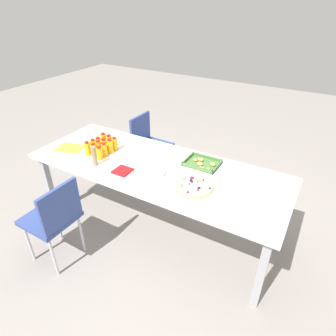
% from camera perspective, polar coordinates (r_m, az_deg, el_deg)
% --- Properties ---
extents(ground_plane, '(12.00, 12.00, 0.00)m').
position_cam_1_polar(ground_plane, '(3.09, -2.09, -11.49)').
color(ground_plane, gray).
extents(party_table, '(2.41, 0.89, 0.75)m').
position_cam_1_polar(party_table, '(2.67, -2.37, -0.61)').
color(party_table, silver).
rests_on(party_table, ground_plane).
extents(chair_near_left, '(0.41, 0.41, 0.83)m').
position_cam_1_polar(chair_near_left, '(2.63, -21.68, -8.89)').
color(chair_near_left, '#33478C').
rests_on(chair_near_left, ground_plane).
extents(chair_far_left, '(0.41, 0.41, 0.83)m').
position_cam_1_polar(chair_far_left, '(3.64, -3.94, 5.20)').
color(chair_far_left, '#33478C').
rests_on(chair_far_left, ground_plane).
extents(juice_bottle_0, '(0.06, 0.06, 0.14)m').
position_cam_1_polar(juice_bottle_0, '(2.89, -15.69, 3.70)').
color(juice_bottle_0, '#F9AD14').
rests_on(juice_bottle_0, party_table).
extents(juice_bottle_1, '(0.05, 0.05, 0.14)m').
position_cam_1_polar(juice_bottle_1, '(2.84, -14.58, 3.36)').
color(juice_bottle_1, '#F9AD14').
rests_on(juice_bottle_1, party_table).
extents(juice_bottle_2, '(0.06, 0.06, 0.13)m').
position_cam_1_polar(juice_bottle_2, '(2.79, -13.43, 2.85)').
color(juice_bottle_2, '#F9AC14').
rests_on(juice_bottle_2, party_table).
extents(juice_bottle_3, '(0.06, 0.06, 0.14)m').
position_cam_1_polar(juice_bottle_3, '(2.93, -14.62, 4.23)').
color(juice_bottle_3, '#F9AD14').
rests_on(juice_bottle_3, party_table).
extents(juice_bottle_4, '(0.06, 0.06, 0.15)m').
position_cam_1_polar(juice_bottle_4, '(2.88, -13.62, 3.95)').
color(juice_bottle_4, '#FAAC14').
rests_on(juice_bottle_4, party_table).
extents(juice_bottle_5, '(0.05, 0.05, 0.14)m').
position_cam_1_polar(juice_bottle_5, '(2.84, -12.53, 3.56)').
color(juice_bottle_5, '#F9AD14').
rests_on(juice_bottle_5, party_table).
extents(juice_bottle_6, '(0.06, 0.06, 0.13)m').
position_cam_1_polar(juice_bottle_6, '(2.98, -13.66, 4.76)').
color(juice_bottle_6, '#F9AD14').
rests_on(juice_bottle_6, party_table).
extents(juice_bottle_7, '(0.06, 0.06, 0.13)m').
position_cam_1_polar(juice_bottle_7, '(2.94, -12.61, 4.45)').
color(juice_bottle_7, '#F9AD14').
rests_on(juice_bottle_7, party_table).
extents(juice_bottle_8, '(0.06, 0.06, 0.15)m').
position_cam_1_polar(juice_bottle_8, '(2.88, -11.45, 4.25)').
color(juice_bottle_8, '#F9AD14').
rests_on(juice_bottle_8, party_table).
extents(juice_bottle_9, '(0.06, 0.06, 0.15)m').
position_cam_1_polar(juice_bottle_9, '(3.03, -12.68, 5.46)').
color(juice_bottle_9, '#FAAE14').
rests_on(juice_bottle_9, party_table).
extents(juice_bottle_10, '(0.06, 0.06, 0.14)m').
position_cam_1_polar(juice_bottle_10, '(2.98, -11.60, 5.13)').
color(juice_bottle_10, '#F9AC14').
rests_on(juice_bottle_10, party_table).
extents(juice_bottle_11, '(0.06, 0.06, 0.14)m').
position_cam_1_polar(juice_bottle_11, '(2.93, -10.54, 4.72)').
color(juice_bottle_11, '#FAAC14').
rests_on(juice_bottle_11, party_table).
extents(fruit_pizza, '(0.32, 0.32, 0.05)m').
position_cam_1_polar(fruit_pizza, '(2.35, 5.13, -3.57)').
color(fruit_pizza, tan).
rests_on(fruit_pizza, party_table).
extents(snack_tray, '(0.31, 0.24, 0.04)m').
position_cam_1_polar(snack_tray, '(2.67, 6.84, 0.92)').
color(snack_tray, '#477238').
rests_on(snack_tray, party_table).
extents(plate_stack, '(0.19, 0.19, 0.02)m').
position_cam_1_polar(plate_stack, '(2.52, -2.76, -0.85)').
color(plate_stack, silver).
rests_on(plate_stack, party_table).
extents(napkin_stack, '(0.15, 0.15, 0.02)m').
position_cam_1_polar(napkin_stack, '(2.58, -9.02, -0.55)').
color(napkin_stack, red).
rests_on(napkin_stack, party_table).
extents(cardboard_tube, '(0.04, 0.04, 0.19)m').
position_cam_1_polar(cardboard_tube, '(2.69, -14.45, 2.33)').
color(cardboard_tube, '#9E7A56').
rests_on(cardboard_tube, party_table).
extents(paper_folder, '(0.30, 0.26, 0.01)m').
position_cam_1_polar(paper_folder, '(3.11, -18.85, 3.79)').
color(paper_folder, yellow).
rests_on(paper_folder, party_table).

